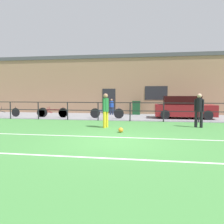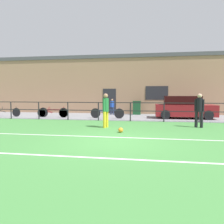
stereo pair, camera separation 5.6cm
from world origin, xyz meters
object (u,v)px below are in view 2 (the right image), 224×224
(bicycle_parked_1, at_px, (52,113))
(bicycle_parked_2, at_px, (107,113))
(player_goalkeeper, at_px, (199,108))
(trash_bin_0, at_px, (137,108))
(player_striker, at_px, (106,108))
(soccer_ball_match, at_px, (121,130))
(bicycle_parked_3, at_px, (6,112))
(bicycle_parked_0, at_px, (53,112))
(spectator_child, at_px, (112,106))
(parked_car_red, at_px, (184,108))

(bicycle_parked_1, distance_m, bicycle_parked_2, 3.95)
(player_goalkeeper, height_order, trash_bin_0, player_goalkeeper)
(player_striker, bearing_deg, trash_bin_0, -171.42)
(trash_bin_0, bearing_deg, bicycle_parked_2, -119.67)
(player_goalkeeper, distance_m, bicycle_parked_1, 9.77)
(player_goalkeeper, height_order, bicycle_parked_1, player_goalkeeper)
(player_striker, bearing_deg, bicycle_parked_2, -152.87)
(soccer_ball_match, bearing_deg, player_striker, 125.35)
(soccer_ball_match, xyz_separation_m, bicycle_parked_2, (-1.63, 5.34, 0.26))
(player_goalkeeper, relative_size, bicycle_parked_3, 0.74)
(player_goalkeeper, relative_size, trash_bin_0, 1.56)
(soccer_ball_match, relative_size, trash_bin_0, 0.20)
(player_goalkeeper, distance_m, bicycle_parked_0, 9.69)
(spectator_child, bearing_deg, soccer_ball_match, 109.97)
(player_striker, height_order, bicycle_parked_0, player_striker)
(spectator_child, bearing_deg, bicycle_parked_2, 100.26)
(bicycle_parked_0, xyz_separation_m, bicycle_parked_2, (3.86, -0.00, -0.00))
(player_striker, bearing_deg, player_goalkeeper, 117.23)
(player_goalkeeper, distance_m, spectator_child, 8.00)
(player_goalkeeper, bearing_deg, parked_car_red, 108.73)
(player_striker, relative_size, bicycle_parked_1, 0.75)
(spectator_child, distance_m, bicycle_parked_0, 4.61)
(parked_car_red, distance_m, trash_bin_0, 4.03)
(spectator_child, bearing_deg, player_goalkeeper, 139.83)
(player_striker, bearing_deg, bicycle_parked_3, -98.98)
(parked_car_red, xyz_separation_m, bicycle_parked_2, (-5.12, -0.89, -0.36))
(parked_car_red, bearing_deg, bicycle_parked_3, -175.96)
(spectator_child, height_order, parked_car_red, parked_car_red)
(parked_car_red, height_order, bicycle_parked_0, parked_car_red)
(soccer_ball_match, bearing_deg, player_goalkeeper, 30.04)
(bicycle_parked_0, xyz_separation_m, trash_bin_0, (5.66, 3.17, 0.19))
(bicycle_parked_0, relative_size, bicycle_parked_3, 0.96)
(bicycle_parked_0, distance_m, bicycle_parked_3, 3.69)
(parked_car_red, bearing_deg, player_goalkeeper, -88.30)
(trash_bin_0, bearing_deg, bicycle_parked_3, -161.29)
(player_striker, xyz_separation_m, bicycle_parked_0, (-4.57, 4.06, -0.58))
(bicycle_parked_2, relative_size, bicycle_parked_3, 1.01)
(bicycle_parked_3, bearing_deg, soccer_ball_match, -30.22)
(player_goalkeeper, relative_size, bicycle_parked_1, 0.75)
(soccer_ball_match, xyz_separation_m, trash_bin_0, (0.18, 8.51, 0.46))
(player_striker, xyz_separation_m, trash_bin_0, (1.09, 7.22, -0.39))
(player_striker, relative_size, bicycle_parked_0, 0.77)
(bicycle_parked_0, bearing_deg, spectator_child, 35.63)
(bicycle_parked_2, bearing_deg, spectator_child, 92.58)
(bicycle_parked_1, xyz_separation_m, bicycle_parked_2, (3.95, 0.00, 0.03))
(player_striker, distance_m, spectator_child, 6.79)
(bicycle_parked_3, bearing_deg, trash_bin_0, 18.71)
(player_striker, distance_m, soccer_ball_match, 1.79)
(trash_bin_0, bearing_deg, parked_car_red, -34.38)
(soccer_ball_match, height_order, spectator_child, spectator_child)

